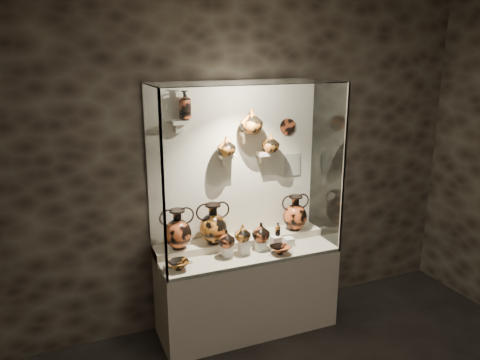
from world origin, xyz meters
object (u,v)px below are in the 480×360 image
amphora_mid (213,223)px  lekythos_small (278,228)px  amphora_right (295,213)px  kylix_left (178,264)px  jug_a (226,238)px  ovoid_vase_a (226,146)px  jug_b (243,233)px  ovoid_vase_b (251,121)px  kylix_right (280,249)px  ovoid_vase_c (271,143)px  amphora_left (178,229)px  jug_c (261,232)px  lekythos_tall (185,103)px

amphora_mid → lekythos_small: amphora_mid is taller
amphora_right → kylix_left: (-1.30, -0.29, -0.20)m
jug_a → ovoid_vase_a: bearing=52.0°
jug_b → ovoid_vase_b: ovoid_vase_b is taller
amphora_mid → lekythos_small: (0.59, -0.17, -0.08)m
lekythos_small → kylix_right: bearing=-88.0°
ovoid_vase_b → ovoid_vase_c: (0.22, 0.02, -0.23)m
amphora_left → ovoid_vase_c: bearing=-10.5°
amphora_mid → lekythos_small: 0.62m
amphora_right → jug_c: amphora_right is taller
amphora_left → ovoid_vase_a: ovoid_vase_a is taller
jug_b → amphora_mid: bearing=139.9°
ovoid_vase_b → kylix_right: bearing=-79.1°
jug_a → jug_c: 0.36m
ovoid_vase_a → lekythos_tall: bearing=160.7°
amphora_right → jug_c: size_ratio=2.00×
kylix_left → ovoid_vase_c: ovoid_vase_c is taller
jug_b → ovoid_vase_c: size_ratio=0.91×
amphora_right → lekythos_small: bearing=-167.6°
amphora_mid → ovoid_vase_a: 0.74m
ovoid_vase_a → jug_a: bearing=-126.5°
amphora_left → amphora_mid: amphora_mid is taller
jug_a → kylix_left: bearing=173.5°
jug_c → kylix_left: jug_c is taller
kylix_right → ovoid_vase_a: ovoid_vase_a is taller
kylix_right → ovoid_vase_b: bearing=128.2°
jug_a → ovoid_vase_c: 1.01m
amphora_right → ovoid_vase_a: ovoid_vase_a is taller
jug_c → ovoid_vase_c: size_ratio=1.02×
jug_b → ovoid_vase_a: size_ratio=0.87×
jug_c → ovoid_vase_b: ovoid_vase_b is taller
lekythos_small → kylix_right: (-0.05, -0.15, -0.14)m
kylix_left → kylix_right: bearing=-6.4°
jug_b → ovoid_vase_b: 1.04m
amphora_left → jug_b: amphora_left is taller
amphora_left → jug_c: amphora_left is taller
ovoid_vase_b → ovoid_vase_c: bearing=-2.7°
ovoid_vase_a → ovoid_vase_b: bearing=-19.5°
amphora_right → ovoid_vase_a: (-0.71, 0.06, 0.73)m
ovoid_vase_b → lekythos_small: bearing=-58.9°
jug_c → jug_a: bearing=-178.4°
amphora_mid → lekythos_tall: size_ratio=1.34×
amphora_left → ovoid_vase_b: size_ratio=1.67×
kylix_left → lekythos_small: bearing=2.4°
jug_c → lekythos_tall: 1.38m
jug_a → lekythos_tall: 1.27m
ovoid_vase_a → kylix_right: bearing=-60.8°
amphora_left → ovoid_vase_b: (0.75, 0.04, 0.94)m
jug_a → lekythos_tall: bearing=115.8°
amphora_left → jug_b: (0.56, -0.20, -0.05)m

